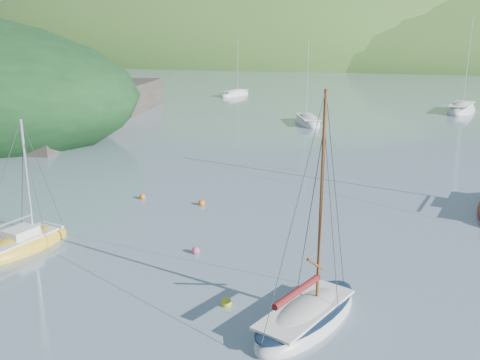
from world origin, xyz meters
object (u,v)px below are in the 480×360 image
(daysailer_white, at_px, (307,318))
(sailboat_yellow, at_px, (24,245))
(distant_sloop_c, at_px, (235,95))
(distant_sloop_a, at_px, (307,122))
(distant_sloop_b, at_px, (461,110))

(daysailer_white, relative_size, sailboat_yellow, 1.31)
(distant_sloop_c, bearing_deg, sailboat_yellow, -64.39)
(distant_sloop_a, height_order, distant_sloop_c, distant_sloop_a)
(daysailer_white, bearing_deg, sailboat_yellow, -170.06)
(distant_sloop_a, distance_m, distant_sloop_b, 22.35)
(daysailer_white, distance_m, distant_sloop_a, 42.03)
(daysailer_white, relative_size, distant_sloop_c, 0.92)
(daysailer_white, bearing_deg, distant_sloop_a, 120.98)
(distant_sloop_a, bearing_deg, distant_sloop_c, 102.69)
(sailboat_yellow, relative_size, distant_sloop_a, 0.69)
(sailboat_yellow, height_order, distant_sloop_a, distant_sloop_a)
(distant_sloop_b, relative_size, distant_sloop_c, 1.31)
(daysailer_white, height_order, sailboat_yellow, daysailer_white)
(daysailer_white, bearing_deg, distant_sloop_b, 101.03)
(sailboat_yellow, height_order, distant_sloop_c, distant_sloop_c)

